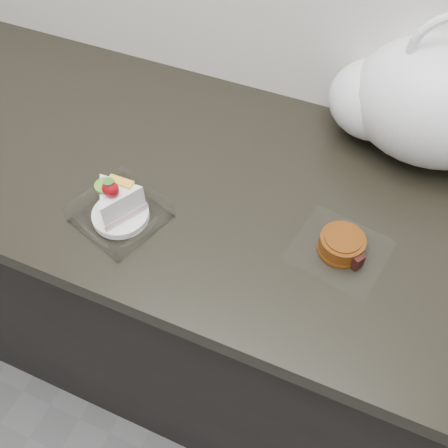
{
  "coord_description": "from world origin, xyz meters",
  "views": [
    {
      "loc": [
        0.29,
        1.06,
        1.63
      ],
      "look_at": [
        0.07,
        1.56,
        0.94
      ],
      "focal_mm": 40.0,
      "sensor_mm": 36.0,
      "label": 1
    }
  ],
  "objects": [
    {
      "name": "mooncake_wrap",
      "position": [
        0.27,
        1.62,
        0.92
      ],
      "size": [
        0.18,
        0.18,
        0.04
      ],
      "rotation": [
        0.0,
        0.0,
        0.0
      ],
      "color": "white",
      "rests_on": "counter"
    },
    {
      "name": "plastic_bag",
      "position": [
        0.33,
        1.94,
        1.02
      ],
      "size": [
        0.41,
        0.32,
        0.3
      ],
      "rotation": [
        0.0,
        0.0,
        0.2
      ],
      "color": "white",
      "rests_on": "counter"
    },
    {
      "name": "counter",
      "position": [
        0.0,
        1.69,
        0.45
      ],
      "size": [
        2.04,
        0.64,
        0.9
      ],
      "color": "black",
      "rests_on": "ground"
    },
    {
      "name": "cake_tray",
      "position": [
        -0.12,
        1.53,
        0.93
      ],
      "size": [
        0.18,
        0.18,
        0.11
      ],
      "rotation": [
        0.0,
        0.0,
        -0.31
      ],
      "color": "white",
      "rests_on": "counter"
    }
  ]
}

